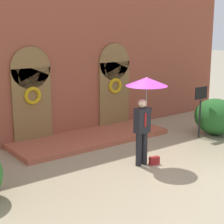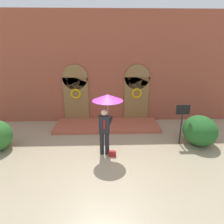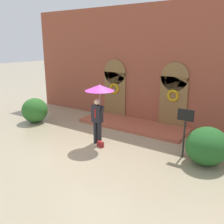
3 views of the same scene
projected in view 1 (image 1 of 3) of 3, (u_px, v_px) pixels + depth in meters
name	position (u px, v px, depth m)	size (l,w,h in m)	color
ground_plane	(155.00, 169.00, 9.81)	(80.00, 80.00, 0.00)	tan
building_facade	(71.00, 56.00, 12.44)	(14.00, 2.30, 5.60)	brown
person_with_umbrella	(145.00, 95.00, 9.71)	(1.10, 1.10, 2.36)	black
handbag	(154.00, 161.00, 10.07)	(0.28, 0.12, 0.22)	maroon
sign_post	(200.00, 104.00, 12.25)	(0.56, 0.06, 1.72)	black
shrub_right	(216.00, 117.00, 12.80)	(1.36, 1.55, 1.23)	#235B23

